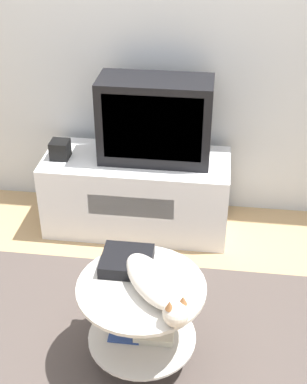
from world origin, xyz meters
TOP-DOWN VIEW (x-y plane):
  - ground_plane at (0.00, 0.00)m, footprint 12.00×12.00m
  - wall_back at (0.00, 1.45)m, footprint 8.00×0.05m
  - rug at (0.00, 0.00)m, footprint 2.07×1.39m
  - tv_stand at (-0.13, 1.12)m, footprint 1.17×0.49m
  - tv at (-0.01, 1.14)m, footprint 0.68×0.30m
  - speaker at (-0.60, 1.08)m, footprint 0.11×0.11m
  - coffee_table at (0.07, -0.01)m, footprint 0.58×0.58m
  - dvd_box at (-0.02, 0.12)m, footprint 0.23×0.22m
  - cat at (0.13, -0.06)m, footprint 0.38×0.51m

SIDE VIEW (x-z plane):
  - ground_plane at x=0.00m, z-range 0.00..0.00m
  - rug at x=0.00m, z-range 0.00..0.02m
  - tv_stand at x=-0.13m, z-range 0.00..0.50m
  - coffee_table at x=0.07m, z-range 0.08..0.54m
  - dvd_box at x=-0.02m, z-range 0.48..0.54m
  - cat at x=0.13m, z-range 0.47..0.61m
  - speaker at x=-0.60m, z-range 0.50..0.61m
  - tv at x=-0.01m, z-range 0.50..1.02m
  - wall_back at x=0.00m, z-range 0.00..2.60m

